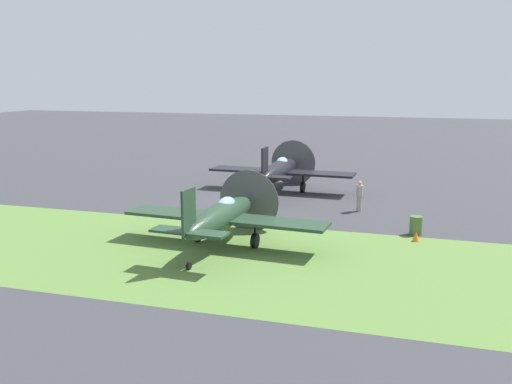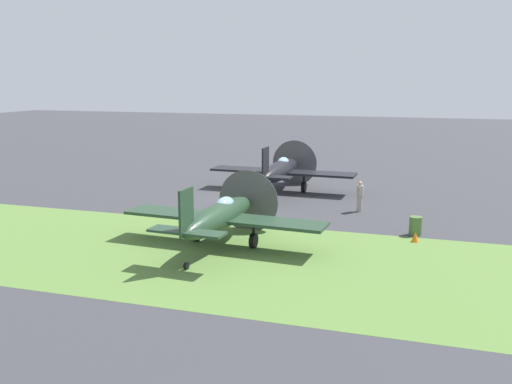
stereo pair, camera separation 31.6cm
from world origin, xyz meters
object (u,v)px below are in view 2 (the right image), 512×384
at_px(airplane_wingman, 221,216).
at_px(ground_crew_chief, 360,196).
at_px(fuel_drum, 415,226).
at_px(runway_marker_cone, 415,237).
at_px(airplane_lead, 281,170).

distance_m(airplane_wingman, ground_crew_chief, 9.96).
relative_size(fuel_drum, runway_marker_cone, 2.05).
distance_m(airplane_lead, airplane_wingman, 12.69).
xyz_separation_m(airplane_lead, airplane_wingman, (0.65, -12.68, -0.05)).
xyz_separation_m(ground_crew_chief, fuel_drum, (3.16, -4.05, -0.46)).
height_order(airplane_wingman, runway_marker_cone, airplane_wingman).
distance_m(airplane_lead, runway_marker_cone, 12.91).
height_order(airplane_lead, runway_marker_cone, airplane_lead).
xyz_separation_m(airplane_wingman, fuel_drum, (8.18, 4.54, -0.96)).
relative_size(airplane_wingman, fuel_drum, 10.48).
bearing_deg(ground_crew_chief, airplane_lead, -125.77).
relative_size(airplane_wingman, ground_crew_chief, 5.45).
xyz_separation_m(airplane_wingman, runway_marker_cone, (8.21, 3.37, -1.19)).
relative_size(airplane_lead, ground_crew_chief, 5.62).
relative_size(airplane_wingman, runway_marker_cone, 21.44).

